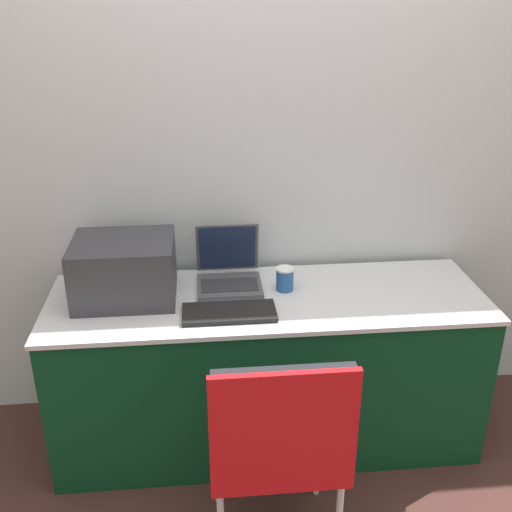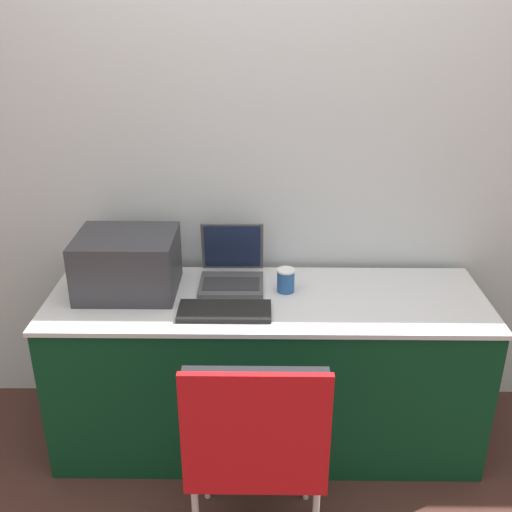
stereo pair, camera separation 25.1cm
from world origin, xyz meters
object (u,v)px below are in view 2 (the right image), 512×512
(laptop_left, at_px, (232,270))
(chair, at_px, (256,438))
(coffee_cup, at_px, (286,280))
(external_keyboard, at_px, (225,311))
(printer, at_px, (127,261))

(laptop_left, relative_size, chair, 0.31)
(coffee_cup, bearing_deg, chair, -99.19)
(laptop_left, xyz_separation_m, chair, (0.12, -0.84, -0.22))
(coffee_cup, distance_m, chair, 0.79)
(laptop_left, distance_m, chair, 0.88)
(external_keyboard, height_order, coffee_cup, coffee_cup)
(printer, xyz_separation_m, chair, (0.56, -0.75, -0.31))
(printer, height_order, chair, printer)
(printer, bearing_deg, coffee_cup, 0.01)
(printer, distance_m, laptop_left, 0.46)
(laptop_left, distance_m, coffee_cup, 0.26)
(printer, xyz_separation_m, laptop_left, (0.44, 0.09, -0.08))
(chair, bearing_deg, external_keyboard, 103.70)
(laptop_left, relative_size, coffee_cup, 2.71)
(printer, height_order, coffee_cup, printer)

